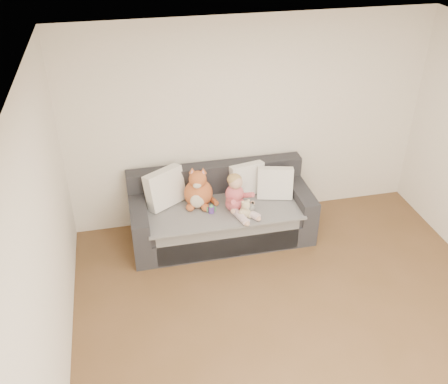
{
  "coord_description": "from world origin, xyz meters",
  "views": [
    {
      "loc": [
        -1.52,
        -2.92,
        3.83
      ],
      "look_at": [
        -0.46,
        1.87,
        0.75
      ],
      "focal_mm": 40.0,
      "sensor_mm": 36.0,
      "label": 1
    }
  ],
  "objects_px": {
    "toddler": "(237,197)",
    "teddy_bear": "(246,210)",
    "sippy_cup": "(211,208)",
    "sofa": "(221,214)",
    "plush_cat": "(198,191)"
  },
  "relations": [
    {
      "from": "teddy_bear",
      "to": "sippy_cup",
      "type": "xyz_separation_m",
      "value": [
        -0.37,
        0.17,
        -0.03
      ]
    },
    {
      "from": "plush_cat",
      "to": "sippy_cup",
      "type": "distance_m",
      "value": 0.27
    },
    {
      "from": "sofa",
      "to": "teddy_bear",
      "type": "xyz_separation_m",
      "value": [
        0.22,
        -0.35,
        0.26
      ]
    },
    {
      "from": "sofa",
      "to": "toddler",
      "type": "distance_m",
      "value": 0.45
    },
    {
      "from": "teddy_bear",
      "to": "sippy_cup",
      "type": "relative_size",
      "value": 1.96
    },
    {
      "from": "sofa",
      "to": "plush_cat",
      "type": "distance_m",
      "value": 0.45
    },
    {
      "from": "toddler",
      "to": "teddy_bear",
      "type": "relative_size",
      "value": 2.1
    },
    {
      "from": "sofa",
      "to": "teddy_bear",
      "type": "relative_size",
      "value": 9.32
    },
    {
      "from": "toddler",
      "to": "teddy_bear",
      "type": "xyz_separation_m",
      "value": [
        0.07,
        -0.14,
        -0.11
      ]
    },
    {
      "from": "sofa",
      "to": "plush_cat",
      "type": "height_order",
      "value": "plush_cat"
    },
    {
      "from": "sofa",
      "to": "toddler",
      "type": "height_order",
      "value": "toddler"
    },
    {
      "from": "toddler",
      "to": "plush_cat",
      "type": "relative_size",
      "value": 0.94
    },
    {
      "from": "teddy_bear",
      "to": "sippy_cup",
      "type": "distance_m",
      "value": 0.41
    },
    {
      "from": "teddy_bear",
      "to": "sippy_cup",
      "type": "bearing_deg",
      "value": 143.9
    },
    {
      "from": "sofa",
      "to": "sippy_cup",
      "type": "xyz_separation_m",
      "value": [
        -0.15,
        -0.18,
        0.23
      ]
    }
  ]
}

